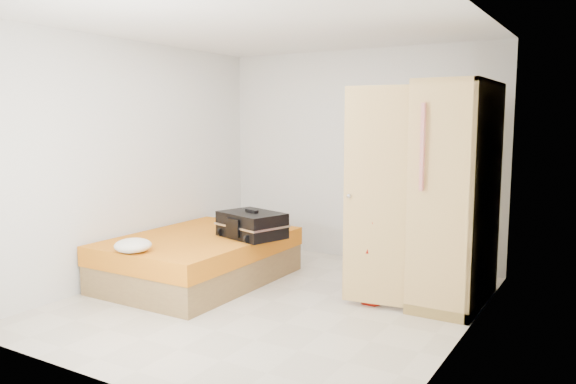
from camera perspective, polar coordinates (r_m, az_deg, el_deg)
The scene contains 7 objects.
room at distance 5.28m, azimuth -1.63°, elevation 2.49°, with size 4.00×4.02×2.60m.
bed at distance 6.20m, azimuth -9.00°, elevation -6.69°, with size 1.42×2.02×0.50m.
wardrobe at distance 5.51m, azimuth 16.15°, elevation -0.74°, with size 1.17×1.25×2.10m.
person at distance 5.45m, azimuth 8.98°, elevation -2.59°, with size 0.59×0.39×1.63m, color red.
suitcase at distance 6.01m, azimuth -3.73°, elevation -3.34°, with size 0.80×0.68×0.30m.
round_cushion at distance 5.52m, azimuth -15.48°, elevation -5.25°, with size 0.35×0.35×0.13m, color white.
pillow at distance 6.76m, azimuth -3.93°, elevation -2.89°, with size 0.52×0.26×0.09m, color white.
Camera 1 is at (2.82, -4.44, 1.75)m, focal length 35.00 mm.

